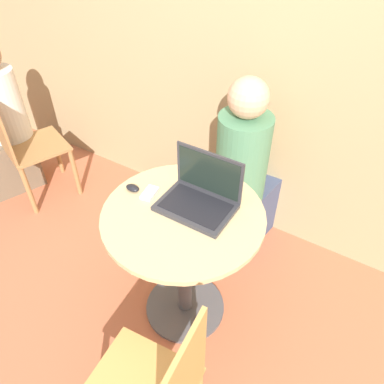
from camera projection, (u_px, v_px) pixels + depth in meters
ground_plane at (185, 307)px, 2.21m from camera, size 12.00×12.00×0.00m
back_wall at (277, 37)px, 1.95m from camera, size 7.00×0.05×2.60m
round_table at (184, 245)px, 1.85m from camera, size 0.76×0.76×0.77m
laptop at (200, 196)px, 1.72m from camera, size 0.34×0.24×0.25m
cell_phone at (150, 193)px, 1.80m from camera, size 0.07×0.11×0.02m
computer_mouse at (133, 188)px, 1.82m from camera, size 0.07×0.04×0.03m
person_seated at (244, 181)px, 2.29m from camera, size 0.34×0.48×1.20m
chair_background at (26, 147)px, 2.69m from camera, size 0.52×0.52×0.87m
person_background at (4, 131)px, 2.77m from camera, size 0.40×0.47×1.15m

